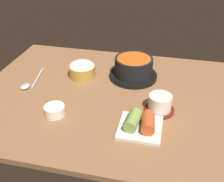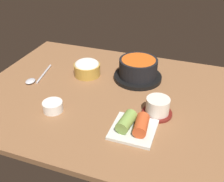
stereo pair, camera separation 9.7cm
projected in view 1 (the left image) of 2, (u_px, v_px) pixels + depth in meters
dining_table at (108, 96)px, 101.70cm from camera, size 100.00×76.00×2.00cm
stone_pot at (134, 68)px, 109.86cm from camera, size 19.74×19.74×8.77cm
rice_bowl at (82, 69)px, 110.91cm from camera, size 11.01×11.01×6.92cm
tea_cup_with_saucer at (160, 104)px, 90.79cm from camera, size 10.27×10.27×6.19cm
kimchi_plate at (140, 124)px, 83.27cm from camera, size 13.55×13.55×5.11cm
side_bowl_near at (55, 110)px, 89.60cm from camera, size 6.93×6.93×3.45cm
spoon at (29, 83)px, 106.75cm from camera, size 5.07×17.99×1.35cm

